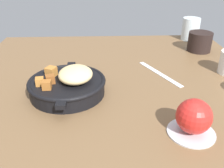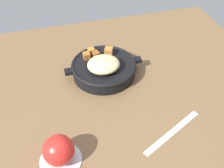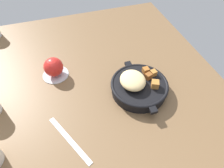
{
  "view_description": "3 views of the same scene",
  "coord_description": "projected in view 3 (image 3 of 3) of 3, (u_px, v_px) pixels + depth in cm",
  "views": [
    {
      "loc": [
        55.32,
        -2.75,
        34.52
      ],
      "look_at": [
        -2.31,
        -0.41,
        4.02
      ],
      "focal_mm": 39.6,
      "sensor_mm": 36.0,
      "label": 1
    },
    {
      "loc": [
        11.36,
        55.11,
        59.66
      ],
      "look_at": [
        -4.23,
        -1.05,
        5.88
      ],
      "focal_mm": 44.24,
      "sensor_mm": 36.0,
      "label": 2
    },
    {
      "loc": [
        -47.2,
        11.47,
        58.11
      ],
      "look_at": [
        -4.46,
        -2.14,
        7.44
      ],
      "focal_mm": 31.91,
      "sensor_mm": 36.0,
      "label": 3
    }
  ],
  "objects": [
    {
      "name": "ground_plane",
      "position": [
        103.0,
        92.0,
        0.77
      ],
      "size": [
        117.23,
        94.77,
        2.4
      ],
      "primitive_type": "cube",
      "color": "brown"
    },
    {
      "name": "butter_knife",
      "position": [
        69.0,
        140.0,
        0.62
      ],
      "size": [
        19.56,
        10.65,
        0.36
      ],
      "primitive_type": "cube",
      "rotation": [
        0.0,
        0.0,
        0.45
      ],
      "color": "silver",
      "rests_on": "ground_plane"
    },
    {
      "name": "cast_iron_skillet",
      "position": [
        139.0,
        86.0,
        0.73
      ],
      "size": [
        25.42,
        21.15,
        8.23
      ],
      "color": "black",
      "rests_on": "ground_plane"
    },
    {
      "name": "red_apple",
      "position": [
        53.0,
        67.0,
        0.78
      ],
      "size": [
        7.58,
        7.58,
        7.58
      ],
      "primitive_type": "sphere",
      "color": "red",
      "rests_on": "saucer_plate"
    },
    {
      "name": "saucer_plate",
      "position": [
        56.0,
        74.0,
        0.81
      ],
      "size": [
        10.4,
        10.4,
        0.6
      ],
      "primitive_type": "cylinder",
      "color": "#B7BABF",
      "rests_on": "ground_plane"
    }
  ]
}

